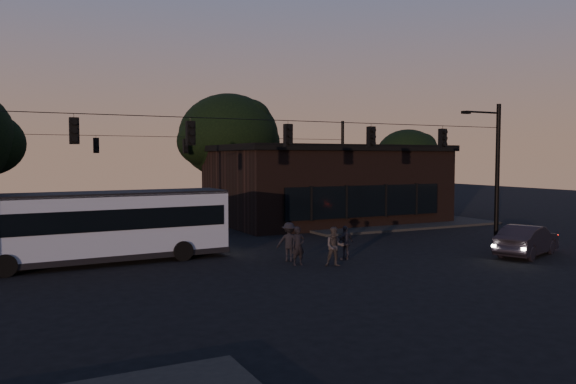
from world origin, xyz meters
name	(u,v)px	position (x,y,z in m)	size (l,w,h in m)	color
ground	(334,274)	(0.00, 0.00, 0.00)	(120.00, 120.00, 0.00)	black
sidewalk_far_right	(376,221)	(12.00, 14.00, 0.07)	(14.00, 10.00, 0.15)	black
building	(325,184)	(9.00, 15.97, 2.71)	(15.40, 10.41, 5.40)	black
tree_behind	(229,136)	(4.00, 22.00, 6.19)	(7.60, 7.60, 9.43)	black
tree_right	(408,157)	(18.00, 18.00, 4.63)	(5.20, 5.20, 6.86)	black
signal_rig_near	(288,160)	(0.00, 4.00, 4.45)	(26.24, 0.30, 7.50)	black
signal_rig_far	(186,163)	(0.00, 20.00, 4.20)	(26.24, 0.30, 7.50)	black
bus	(101,223)	(-7.74, 6.52, 1.72)	(10.98, 3.01, 3.06)	#8A97B0
car	(527,240)	(10.17, -0.46, 0.72)	(1.52, 4.36, 1.44)	black
pedestrian_a	(298,246)	(-0.37, 2.30, 0.82)	(0.60, 0.39, 1.64)	black
pedestrian_b	(335,247)	(0.88, 1.40, 0.83)	(0.81, 0.63, 1.66)	#312D2C
pedestrian_c	(345,243)	(2.08, 2.44, 0.76)	(0.90, 0.37, 1.53)	#232129
pedestrian_d	(289,242)	(-0.30, 3.29, 0.86)	(1.10, 0.63, 1.71)	black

